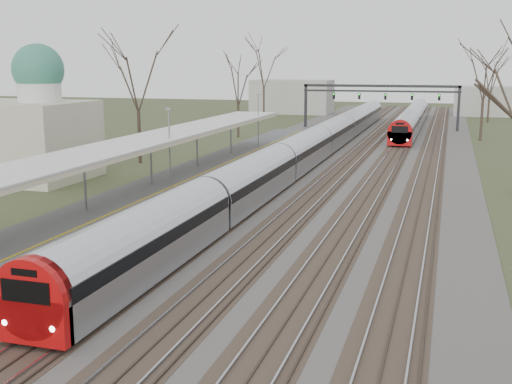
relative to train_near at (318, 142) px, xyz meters
The scene contains 8 objects.
track_bed 3.61m from the train_near, 33.76° to the right, with size 24.00×160.00×0.22m.
platform 20.45m from the train_near, 108.70° to the right, with size 3.50×69.00×1.00m, color #9E9B93.
canopy 24.87m from the train_near, 105.35° to the right, with size 4.10×50.00×3.11m.
dome_building 27.01m from the train_near, 135.55° to the right, with size 10.00×8.00×10.30m.
signal_gantry 28.49m from the train_near, 84.33° to the left, with size 21.00×0.59×6.08m.
tree_west_far 18.20m from the train_near, 148.61° to the right, with size 5.50×5.50×11.33m.
train_near is the anchor object (origin of this frame).
train_far 31.57m from the train_near, 77.19° to the left, with size 2.62×45.21×3.05m.
Camera 1 is at (9.47, -3.64, 8.79)m, focal length 45.00 mm.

